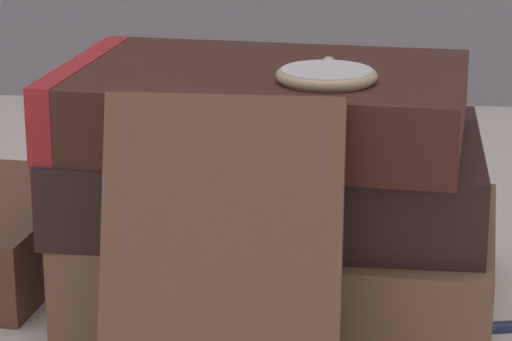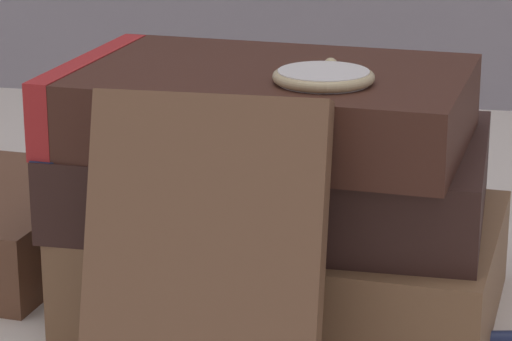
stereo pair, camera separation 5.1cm
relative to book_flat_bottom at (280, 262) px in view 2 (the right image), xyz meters
name	(u,v)px [view 2 (the right image)]	position (x,y,z in m)	size (l,w,h in m)	color
ground_plane	(166,304)	(-0.06, -0.01, -0.03)	(3.00, 3.00, 0.00)	beige
book_flat_bottom	(280,262)	(0.00, 0.00, 0.00)	(0.22, 0.17, 0.05)	brown
book_flat_middle	(266,173)	(-0.01, 0.00, 0.05)	(0.21, 0.15, 0.04)	#331E19
book_flat_top	(253,105)	(-0.01, -0.01, 0.08)	(0.21, 0.15, 0.04)	#422319
book_leaning_front	(204,267)	(-0.02, -0.11, 0.04)	(0.10, 0.06, 0.14)	brown
pocket_watch	(324,77)	(0.03, -0.03, 0.11)	(0.05, 0.05, 0.01)	white
reading_glasses	(238,206)	(-0.05, 0.15, -0.02)	(0.10, 0.05, 0.00)	#4C3828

